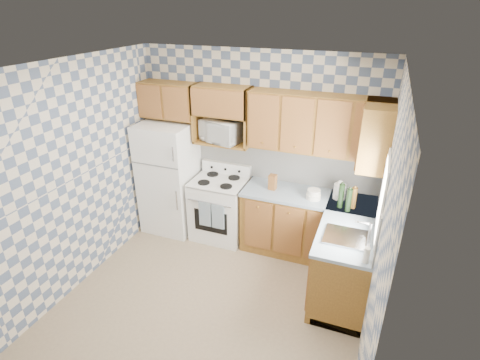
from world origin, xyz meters
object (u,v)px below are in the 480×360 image
(electric_kettle, at_px, (339,191))
(microwave, at_px, (222,131))
(stove_body, at_px, (220,209))
(refrigerator, at_px, (170,178))

(electric_kettle, bearing_deg, microwave, 176.07)
(stove_body, bearing_deg, refrigerator, -178.22)
(stove_body, distance_m, microwave, 1.17)
(stove_body, xyz_separation_m, microwave, (-0.02, 0.18, 1.15))
(refrigerator, relative_size, stove_body, 1.87)
(microwave, relative_size, electric_kettle, 2.78)
(microwave, bearing_deg, electric_kettle, 10.07)
(stove_body, height_order, electric_kettle, electric_kettle)
(microwave, bearing_deg, refrigerator, -151.34)
(electric_kettle, bearing_deg, refrigerator, -177.95)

